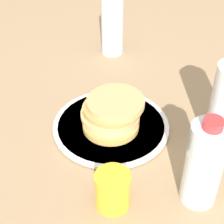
% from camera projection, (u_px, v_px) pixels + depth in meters
% --- Properties ---
extents(ground_plane, '(4.00, 4.00, 0.00)m').
position_uv_depth(ground_plane, '(119.00, 123.00, 0.94)').
color(ground_plane, '#9E7F5B').
extents(plate, '(0.29, 0.29, 0.01)m').
position_uv_depth(plate, '(112.00, 127.00, 0.92)').
color(plate, white).
rests_on(plate, ground_plane).
extents(pancake_stack, '(0.15, 0.15, 0.08)m').
position_uv_depth(pancake_stack, '(112.00, 113.00, 0.89)').
color(pancake_stack, tan).
rests_on(pancake_stack, plate).
extents(juice_glass, '(0.07, 0.07, 0.08)m').
position_uv_depth(juice_glass, '(113.00, 190.00, 0.73)').
color(juice_glass, yellow).
rests_on(juice_glass, ground_plane).
extents(water_bottle_mid, '(0.07, 0.07, 0.20)m').
position_uv_depth(water_bottle_mid, '(112.00, 25.00, 1.15)').
color(water_bottle_mid, silver).
rests_on(water_bottle_mid, ground_plane).
extents(water_bottle_far, '(0.07, 0.07, 0.21)m').
position_uv_depth(water_bottle_far, '(204.00, 164.00, 0.71)').
color(water_bottle_far, silver).
rests_on(water_bottle_far, ground_plane).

